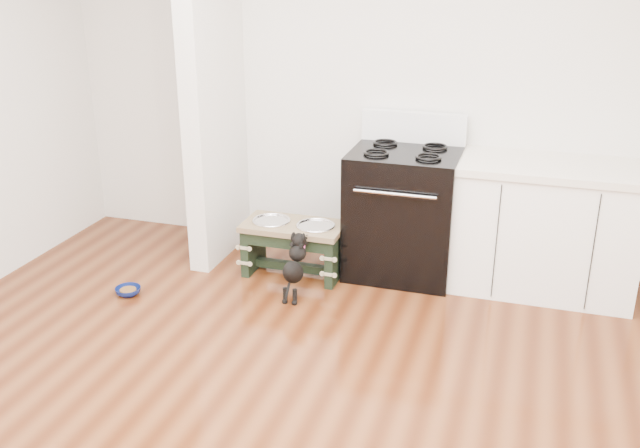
{
  "coord_description": "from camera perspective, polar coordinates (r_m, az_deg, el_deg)",
  "views": [
    {
      "loc": [
        1.12,
        -2.61,
        2.25
      ],
      "look_at": [
        -0.17,
        1.49,
        0.57
      ],
      "focal_mm": 40.0,
      "sensor_mm": 36.0,
      "label": 1
    }
  ],
  "objects": [
    {
      "name": "room_shell",
      "position": [
        2.91,
        -5.67,
        8.65
      ],
      "size": [
        5.0,
        5.0,
        5.0
      ],
      "color": "silver",
      "rests_on": "ground"
    },
    {
      "name": "ground",
      "position": [
        3.63,
        -4.71,
        -17.19
      ],
      "size": [
        5.0,
        5.0,
        0.0
      ],
      "primitive_type": "plane",
      "color": "#461E0C",
      "rests_on": "ground"
    },
    {
      "name": "partition_wall",
      "position": [
        5.32,
        -8.56,
        11.32
      ],
      "size": [
        0.15,
        0.8,
        2.7
      ],
      "primitive_type": "cube",
      "color": "silver",
      "rests_on": "ground"
    },
    {
      "name": "floor_bowl",
      "position": [
        5.12,
        -15.1,
        -5.21
      ],
      "size": [
        0.22,
        0.22,
        0.05
      ],
      "rotation": [
        0.0,
        0.0,
        -0.29
      ],
      "color": "#0B1851",
      "rests_on": "ground"
    },
    {
      "name": "puppy",
      "position": [
        4.84,
        -2.03,
        -3.25
      ],
      "size": [
        0.13,
        0.37,
        0.44
      ],
      "color": "black",
      "rests_on": "ground"
    },
    {
      "name": "cabinet_run",
      "position": [
        5.12,
        17.54,
        -0.31
      ],
      "size": [
        1.24,
        0.64,
        0.91
      ],
      "color": "white",
      "rests_on": "ground"
    },
    {
      "name": "dog_feeder",
      "position": [
        5.15,
        -2.16,
        -1.18
      ],
      "size": [
        0.72,
        0.39,
        0.41
      ],
      "color": "black",
      "rests_on": "ground"
    },
    {
      "name": "oven_range",
      "position": [
        5.16,
        6.69,
        1.07
      ],
      "size": [
        0.76,
        0.69,
        1.14
      ],
      "color": "black",
      "rests_on": "ground"
    }
  ]
}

